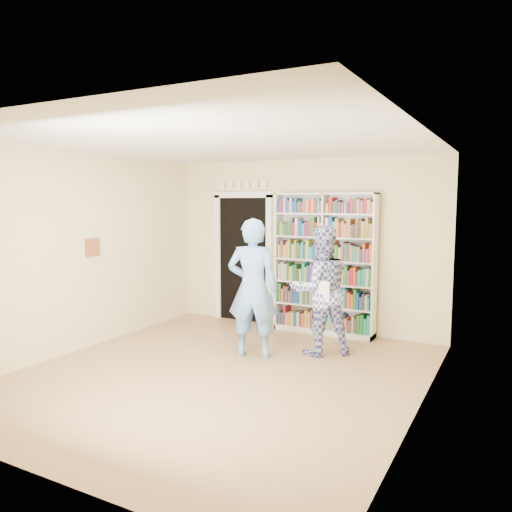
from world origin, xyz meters
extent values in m
plane|color=#A27F4E|center=(0.00, 0.00, 0.00)|extent=(5.00, 5.00, 0.00)
plane|color=white|center=(0.00, 0.00, 2.70)|extent=(5.00, 5.00, 0.00)
plane|color=beige|center=(0.00, 2.50, 1.35)|extent=(4.50, 0.00, 4.50)
plane|color=beige|center=(-2.25, 0.00, 1.35)|extent=(0.00, 5.00, 5.00)
plane|color=beige|center=(2.25, 0.00, 1.35)|extent=(0.00, 5.00, 5.00)
cube|color=white|center=(0.42, 2.34, 1.08)|extent=(1.58, 0.30, 2.17)
cube|color=white|center=(0.42, 2.34, 1.08)|extent=(0.02, 0.30, 2.17)
cube|color=black|center=(-1.10, 2.48, 1.05)|extent=(0.90, 0.03, 2.10)
cube|color=white|center=(-1.60, 2.47, 1.05)|extent=(0.10, 0.06, 2.20)
cube|color=white|center=(-0.60, 2.47, 1.05)|extent=(0.10, 0.06, 2.20)
cube|color=white|center=(-1.10, 2.47, 2.15)|extent=(1.10, 0.06, 0.10)
cube|color=white|center=(-1.10, 2.46, 2.25)|extent=(1.10, 0.08, 0.02)
cube|color=brown|center=(-2.23, 0.20, 1.40)|extent=(0.03, 0.25, 0.25)
imported|color=#659DE1|center=(0.00, 0.79, 0.91)|extent=(0.77, 0.61, 1.83)
imported|color=#2F3A91|center=(0.74, 1.32, 0.86)|extent=(1.06, 1.04, 1.72)
cube|color=white|center=(0.86, 1.08, 0.90)|extent=(0.19, 0.04, 0.27)
camera|label=1|loc=(3.06, -4.85, 2.04)|focal=35.00mm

